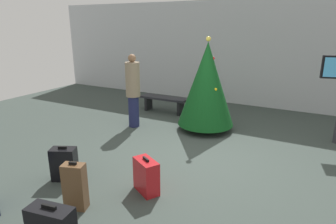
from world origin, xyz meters
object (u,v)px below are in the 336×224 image
(suitcase_0, at_px, (64,164))
(suitcase_2, at_px, (146,176))
(traveller_0, at_px, (133,89))
(suitcase_3, at_px, (75,187))
(waiting_bench, at_px, (164,101))
(holiday_tree, at_px, (207,84))

(suitcase_0, relative_size, suitcase_2, 1.04)
(traveller_0, distance_m, suitcase_0, 3.02)
(suitcase_0, xyz_separation_m, suitcase_3, (0.80, -0.53, 0.06))
(waiting_bench, bearing_deg, suitcase_3, -75.67)
(holiday_tree, distance_m, suitcase_2, 3.36)
(suitcase_3, bearing_deg, waiting_bench, 104.33)
(waiting_bench, height_order, suitcase_3, suitcase_3)
(holiday_tree, bearing_deg, waiting_bench, 153.09)
(waiting_bench, bearing_deg, holiday_tree, -26.91)
(suitcase_0, bearing_deg, holiday_tree, 70.95)
(suitcase_2, xyz_separation_m, suitcase_3, (-0.67, -0.87, 0.08))
(waiting_bench, relative_size, traveller_0, 0.79)
(suitcase_3, bearing_deg, traveller_0, 111.21)
(suitcase_3, bearing_deg, suitcase_2, 52.30)
(traveller_0, distance_m, suitcase_2, 3.32)
(suitcase_0, height_order, suitcase_3, suitcase_3)
(traveller_0, xyz_separation_m, suitcase_2, (2.00, -2.55, -0.73))
(suitcase_2, bearing_deg, traveller_0, 128.10)
(suitcase_2, bearing_deg, suitcase_0, -167.09)
(holiday_tree, xyz_separation_m, waiting_bench, (-1.70, 0.86, -0.83))
(suitcase_0, bearing_deg, suitcase_3, -33.63)
(suitcase_2, distance_m, suitcase_3, 1.10)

